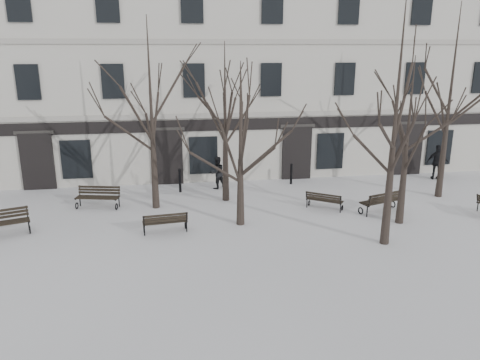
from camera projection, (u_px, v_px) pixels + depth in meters
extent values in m
plane|color=silver|center=(261.00, 237.00, 17.90)|extent=(100.00, 100.00, 0.00)
cube|color=beige|center=(222.00, 73.00, 28.77)|extent=(40.00, 10.00, 11.00)
cube|color=#AAA59B|center=(233.00, 115.00, 24.50)|extent=(40.00, 0.12, 0.25)
cube|color=#AAA59B|center=(233.00, 42.00, 23.49)|extent=(40.00, 0.12, 0.25)
cube|color=black|center=(233.00, 125.00, 24.63)|extent=(40.00, 0.10, 0.60)
cube|color=black|center=(38.00, 162.00, 23.64)|extent=(1.60, 0.22, 2.90)
cube|color=#2D2B28|center=(34.00, 132.00, 23.19)|extent=(1.90, 0.08, 0.18)
cube|color=black|center=(76.00, 159.00, 23.90)|extent=(1.50, 0.14, 2.00)
cube|color=black|center=(167.00, 157.00, 24.56)|extent=(1.60, 0.22, 2.90)
cube|color=#2D2B28|center=(166.00, 129.00, 24.11)|extent=(1.90, 0.08, 0.18)
cube|color=black|center=(203.00, 155.00, 24.83)|extent=(1.50, 0.14, 2.00)
cube|color=black|center=(297.00, 153.00, 25.56)|extent=(1.60, 0.22, 2.90)
cube|color=#2D2B28|center=(298.00, 126.00, 25.11)|extent=(1.90, 0.08, 0.18)
cube|color=black|center=(330.00, 151.00, 25.83)|extent=(1.50, 0.14, 2.00)
cube|color=black|center=(408.00, 149.00, 26.49)|extent=(1.60, 0.22, 2.90)
cube|color=#2D2B28|center=(411.00, 123.00, 26.04)|extent=(1.90, 0.08, 0.18)
cube|color=black|center=(439.00, 147.00, 26.75)|extent=(1.50, 0.14, 2.00)
cube|color=black|center=(28.00, 82.00, 22.57)|extent=(1.10, 0.14, 1.70)
cube|color=black|center=(18.00, 3.00, 21.58)|extent=(1.10, 0.14, 1.70)
cube|color=black|center=(113.00, 81.00, 23.14)|extent=(1.10, 0.14, 1.70)
cube|color=black|center=(107.00, 4.00, 22.15)|extent=(1.10, 0.14, 1.70)
cube|color=black|center=(194.00, 80.00, 23.71)|extent=(1.10, 0.14, 1.70)
cube|color=black|center=(192.00, 5.00, 22.72)|extent=(1.10, 0.14, 1.70)
cube|color=black|center=(271.00, 80.00, 24.28)|extent=(1.10, 0.14, 1.70)
cube|color=black|center=(272.00, 6.00, 23.29)|extent=(1.10, 0.14, 1.70)
cube|color=black|center=(345.00, 79.00, 24.85)|extent=(1.10, 0.14, 1.70)
cube|color=black|center=(349.00, 7.00, 23.86)|extent=(1.10, 0.14, 1.70)
cube|color=black|center=(415.00, 78.00, 25.42)|extent=(1.10, 0.14, 1.70)
cube|color=black|center=(422.00, 8.00, 24.43)|extent=(1.10, 0.14, 1.70)
cone|color=black|center=(240.00, 192.00, 18.89)|extent=(0.34, 0.34, 2.75)
cone|color=black|center=(388.00, 196.00, 16.88)|extent=(0.34, 0.34, 3.67)
cone|color=black|center=(402.00, 190.00, 19.04)|extent=(0.34, 0.34, 2.83)
cone|color=black|center=(154.00, 170.00, 20.80)|extent=(0.34, 0.34, 3.50)
cone|color=black|center=(226.00, 169.00, 21.90)|extent=(0.34, 0.34, 3.06)
cone|color=black|center=(443.00, 159.00, 22.35)|extent=(0.34, 0.34, 3.77)
torus|color=black|center=(30.00, 230.00, 18.26)|extent=(0.16, 0.32, 0.32)
cylinder|color=black|center=(29.00, 224.00, 18.58)|extent=(0.06, 0.06, 0.50)
cube|color=black|center=(28.00, 220.00, 18.34)|extent=(0.25, 0.59, 0.06)
cube|color=black|center=(2.00, 225.00, 17.70)|extent=(1.91, 0.75, 0.04)
cube|color=black|center=(2.00, 224.00, 17.84)|extent=(1.91, 0.75, 0.04)
cube|color=black|center=(2.00, 223.00, 17.97)|extent=(1.91, 0.75, 0.04)
cube|color=black|center=(1.00, 221.00, 18.10)|extent=(1.91, 0.75, 0.04)
cube|color=black|center=(1.00, 218.00, 18.10)|extent=(1.89, 0.69, 0.10)
cube|color=black|center=(0.00, 214.00, 18.08)|extent=(1.89, 0.69, 0.10)
cube|color=black|center=(0.00, 211.00, 18.07)|extent=(1.89, 0.69, 0.10)
cylinder|color=black|center=(27.00, 212.00, 18.52)|extent=(0.09, 0.16, 0.55)
torus|color=black|center=(185.00, 225.00, 18.74)|extent=(0.08, 0.28, 0.28)
cylinder|color=black|center=(187.00, 227.00, 18.40)|extent=(0.05, 0.05, 0.43)
cube|color=black|center=(186.00, 220.00, 18.50)|extent=(0.11, 0.53, 0.05)
torus|color=black|center=(144.00, 229.00, 18.34)|extent=(0.08, 0.28, 0.28)
cylinder|color=black|center=(144.00, 231.00, 17.99)|extent=(0.05, 0.05, 0.43)
cube|color=black|center=(144.00, 224.00, 18.09)|extent=(0.11, 0.53, 0.05)
cube|color=black|center=(164.00, 220.00, 18.49)|extent=(1.73, 0.28, 0.03)
cube|color=black|center=(165.00, 221.00, 18.36)|extent=(1.73, 0.28, 0.03)
cube|color=black|center=(165.00, 222.00, 18.24)|extent=(1.73, 0.28, 0.03)
cube|color=black|center=(166.00, 223.00, 18.11)|extent=(1.73, 0.28, 0.03)
cube|color=black|center=(166.00, 220.00, 18.04)|extent=(1.73, 0.23, 0.09)
cube|color=black|center=(165.00, 218.00, 17.99)|extent=(1.73, 0.23, 0.09)
cube|color=black|center=(165.00, 215.00, 17.94)|extent=(1.73, 0.23, 0.09)
cylinder|color=black|center=(187.00, 218.00, 18.21)|extent=(0.05, 0.14, 0.48)
cylinder|color=black|center=(144.00, 221.00, 17.81)|extent=(0.05, 0.14, 0.48)
torus|color=black|center=(342.00, 208.00, 20.83)|extent=(0.19, 0.24, 0.26)
cylinder|color=black|center=(340.00, 208.00, 20.53)|extent=(0.05, 0.05, 0.41)
cube|color=black|center=(342.00, 203.00, 20.62)|extent=(0.32, 0.43, 0.05)
torus|color=black|center=(309.00, 203.00, 21.49)|extent=(0.19, 0.24, 0.26)
cylinder|color=black|center=(307.00, 203.00, 21.19)|extent=(0.05, 0.05, 0.41)
cube|color=black|center=(308.00, 198.00, 21.27)|extent=(0.32, 0.43, 0.05)
cube|color=black|center=(326.00, 199.00, 21.11)|extent=(1.38, 1.00, 0.03)
cube|color=black|center=(325.00, 200.00, 21.00)|extent=(1.38, 1.00, 0.03)
cube|color=black|center=(324.00, 200.00, 20.89)|extent=(1.38, 1.00, 0.03)
cube|color=black|center=(324.00, 201.00, 20.78)|extent=(1.38, 1.00, 0.03)
cube|color=black|center=(323.00, 199.00, 20.72)|extent=(1.35, 0.96, 0.08)
cube|color=black|center=(323.00, 197.00, 20.67)|extent=(1.35, 0.96, 0.08)
cube|color=black|center=(323.00, 195.00, 20.63)|extent=(1.35, 0.96, 0.08)
cylinder|color=black|center=(340.00, 201.00, 20.36)|extent=(0.10, 0.13, 0.45)
cylinder|color=black|center=(307.00, 196.00, 21.02)|extent=(0.10, 0.13, 0.45)
torus|color=black|center=(77.00, 206.00, 21.04)|extent=(0.12, 0.32, 0.31)
cylinder|color=black|center=(80.00, 201.00, 21.38)|extent=(0.05, 0.05, 0.48)
cube|color=black|center=(78.00, 197.00, 21.13)|extent=(0.18, 0.59, 0.05)
torus|color=black|center=(117.00, 207.00, 20.92)|extent=(0.12, 0.32, 0.31)
cylinder|color=black|center=(119.00, 202.00, 21.27)|extent=(0.05, 0.05, 0.48)
cube|color=black|center=(117.00, 198.00, 21.02)|extent=(0.18, 0.59, 0.05)
cube|color=black|center=(96.00, 199.00, 20.84)|extent=(1.91, 0.50, 0.04)
cube|color=black|center=(97.00, 198.00, 20.99)|extent=(1.91, 0.50, 0.04)
cube|color=black|center=(98.00, 197.00, 21.13)|extent=(1.91, 0.50, 0.04)
cube|color=black|center=(99.00, 196.00, 21.27)|extent=(1.91, 0.50, 0.04)
cube|color=black|center=(99.00, 193.00, 21.28)|extent=(1.89, 0.45, 0.10)
cube|color=black|center=(99.00, 190.00, 21.26)|extent=(1.89, 0.45, 0.10)
cube|color=black|center=(99.00, 187.00, 21.25)|extent=(1.89, 0.45, 0.10)
cylinder|color=black|center=(80.00, 191.00, 21.34)|extent=(0.07, 0.16, 0.53)
cylinder|color=black|center=(119.00, 192.00, 21.23)|extent=(0.07, 0.16, 0.53)
torus|color=black|center=(393.00, 204.00, 21.22)|extent=(0.16, 0.32, 0.32)
cylinder|color=black|center=(400.00, 205.00, 20.85)|extent=(0.06, 0.06, 0.50)
cube|color=black|center=(397.00, 198.00, 20.95)|extent=(0.25, 0.60, 0.06)
torus|color=black|center=(361.00, 211.00, 20.38)|extent=(0.16, 0.32, 0.32)
cylinder|color=black|center=(367.00, 211.00, 20.01)|extent=(0.06, 0.06, 0.50)
cube|color=black|center=(364.00, 205.00, 20.11)|extent=(0.25, 0.60, 0.06)
cube|color=black|center=(377.00, 199.00, 20.74)|extent=(1.93, 0.75, 0.04)
cube|color=black|center=(379.00, 200.00, 20.60)|extent=(1.93, 0.75, 0.04)
cube|color=black|center=(382.00, 201.00, 20.47)|extent=(1.93, 0.75, 0.04)
cube|color=black|center=(385.00, 202.00, 20.34)|extent=(1.93, 0.75, 0.04)
cube|color=black|center=(386.00, 199.00, 20.26)|extent=(1.91, 0.69, 0.10)
cube|color=black|center=(386.00, 197.00, 20.20)|extent=(1.91, 0.69, 0.10)
cube|color=black|center=(387.00, 194.00, 20.14)|extent=(1.91, 0.69, 0.10)
cylinder|color=black|center=(402.00, 195.00, 20.64)|extent=(0.09, 0.17, 0.55)
cylinder|color=black|center=(369.00, 201.00, 19.80)|extent=(0.09, 0.17, 0.55)
cylinder|color=black|center=(478.00, 207.00, 20.72)|extent=(0.05, 0.05, 0.41)
cylinder|color=black|center=(477.00, 199.00, 20.61)|extent=(0.13, 0.04, 0.45)
cylinder|color=black|center=(180.00, 181.00, 23.39)|extent=(0.13, 0.13, 1.12)
sphere|color=black|center=(180.00, 170.00, 23.23)|extent=(0.16, 0.16, 0.16)
cylinder|color=black|center=(291.00, 175.00, 24.77)|extent=(0.12, 0.12, 1.04)
sphere|color=black|center=(291.00, 165.00, 24.62)|extent=(0.15, 0.15, 0.15)
imported|color=black|center=(217.00, 188.00, 24.16)|extent=(1.01, 0.93, 1.67)
imported|color=black|center=(435.00, 179.00, 25.83)|extent=(1.21, 0.77, 1.92)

